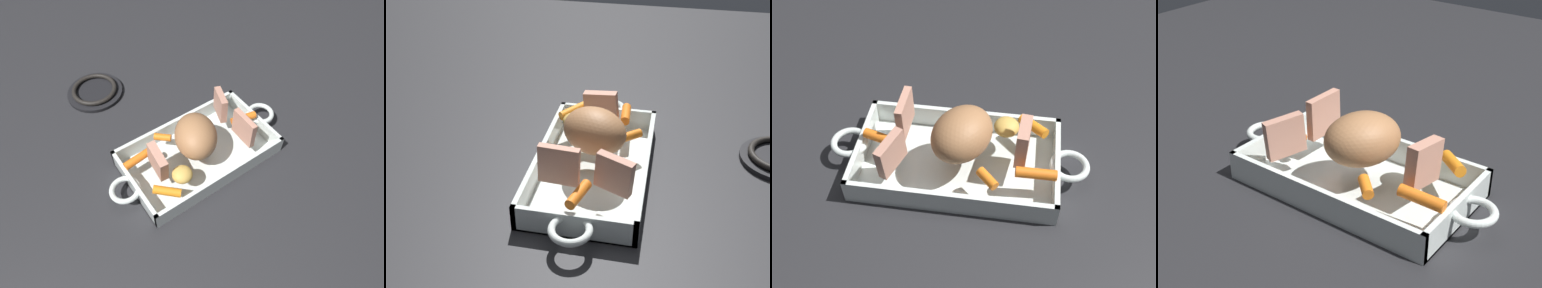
# 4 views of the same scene
# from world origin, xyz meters

# --- Properties ---
(ground_plane) EXTENTS (2.19, 2.19, 0.00)m
(ground_plane) POSITION_xyz_m (0.00, 0.00, 0.00)
(ground_plane) COLOR #232326
(roasting_dish) EXTENTS (0.47, 0.21, 0.05)m
(roasting_dish) POSITION_xyz_m (0.00, 0.00, 0.02)
(roasting_dish) COLOR silver
(roasting_dish) RESTS_ON ground_plane
(pork_roast) EXTENTS (0.14, 0.16, 0.08)m
(pork_roast) POSITION_xyz_m (-0.01, -0.00, 0.09)
(pork_roast) COLOR #A06C44
(pork_roast) RESTS_ON roasting_dish
(roast_slice_thin) EXTENTS (0.02, 0.07, 0.07)m
(roast_slice_thin) POSITION_xyz_m (0.10, -0.04, 0.08)
(roast_slice_thin) COLOR tan
(roast_slice_thin) RESTS_ON roasting_dish
(roast_slice_thick) EXTENTS (0.03, 0.07, 0.07)m
(roast_slice_thick) POSITION_xyz_m (-0.11, -0.01, 0.08)
(roast_slice_thick) COLOR tan
(roast_slice_thick) RESTS_ON roasting_dish
(roast_slice_outer) EXTENTS (0.04, 0.07, 0.07)m
(roast_slice_outer) POSITION_xyz_m (0.11, 0.05, 0.08)
(roast_slice_outer) COLOR tan
(roast_slice_outer) RESTS_ON roasting_dish
(baby_carrot_northwest) EXTENTS (0.07, 0.03, 0.02)m
(baby_carrot_northwest) POSITION_xyz_m (0.14, -0.00, 0.06)
(baby_carrot_northwest) COLOR orange
(baby_carrot_northwest) RESTS_ON roasting_dish
(baby_carrot_center_left) EXTENTS (0.07, 0.02, 0.02)m
(baby_carrot_center_left) POSITION_xyz_m (-0.14, 0.04, 0.06)
(baby_carrot_center_left) COLOR orange
(baby_carrot_center_left) RESTS_ON roasting_dish
(baby_carrot_northeast) EXTENTS (0.04, 0.04, 0.02)m
(baby_carrot_northeast) POSITION_xyz_m (-0.06, 0.06, 0.06)
(baby_carrot_northeast) COLOR orange
(baby_carrot_northeast) RESTS_ON roasting_dish
(baby_carrot_short) EXTENTS (0.06, 0.06, 0.02)m
(baby_carrot_short) POSITION_xyz_m (-0.13, -0.07, 0.06)
(baby_carrot_short) COLOR orange
(baby_carrot_short) RESTS_ON roasting_dish
(potato_golden_small) EXTENTS (0.06, 0.06, 0.03)m
(potato_golden_small) POSITION_xyz_m (-0.08, -0.05, 0.06)
(potato_golden_small) COLOR gold
(potato_golden_small) RESTS_ON roasting_dish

